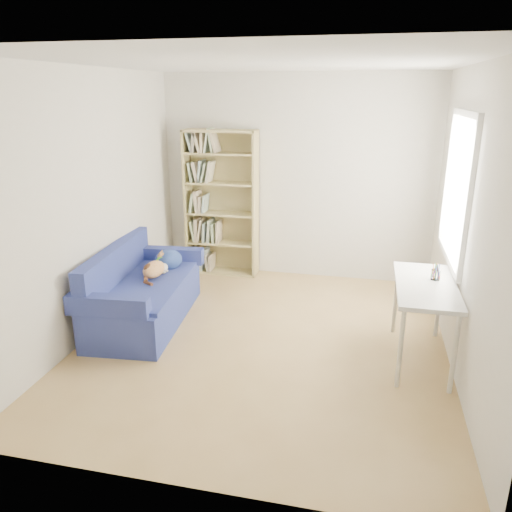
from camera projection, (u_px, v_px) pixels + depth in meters
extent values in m
plane|color=#A7824B|center=(264.00, 341.00, 4.97)|extent=(4.00, 4.00, 0.00)
cube|color=silver|center=(296.00, 179.00, 6.42)|extent=(3.50, 0.04, 2.60)
cube|color=silver|center=(189.00, 298.00, 2.71)|extent=(3.50, 0.04, 2.60)
cube|color=silver|center=(92.00, 205.00, 4.93)|extent=(0.04, 4.00, 2.60)
cube|color=silver|center=(468.00, 225.00, 4.20)|extent=(0.04, 4.00, 2.60)
cube|color=white|center=(265.00, 62.00, 4.16)|extent=(3.50, 4.00, 0.04)
cube|color=white|center=(459.00, 188.00, 4.69)|extent=(0.01, 1.20, 1.30)
cube|color=navy|center=(145.00, 303.00, 5.35)|extent=(0.92, 1.72, 0.41)
cube|color=navy|center=(115.00, 265.00, 5.29)|extent=(0.29, 1.66, 0.40)
cube|color=navy|center=(171.00, 255.00, 5.96)|extent=(0.79, 0.22, 0.18)
cube|color=navy|center=(108.00, 305.00, 4.56)|extent=(0.79, 0.22, 0.18)
cube|color=navy|center=(146.00, 284.00, 5.28)|extent=(0.90, 1.59, 0.05)
ellipsoid|color=#2A4389|center=(169.00, 260.00, 5.72)|extent=(0.31, 0.34, 0.23)
ellipsoid|color=#B45814|center=(154.00, 269.00, 5.40)|extent=(0.25, 0.41, 0.16)
ellipsoid|color=silver|center=(163.00, 268.00, 5.50)|extent=(0.14, 0.18, 0.10)
ellipsoid|color=#321A0D|center=(149.00, 267.00, 5.35)|extent=(0.14, 0.21, 0.08)
sphere|color=#B45814|center=(165.00, 258.00, 5.64)|extent=(0.14, 0.14, 0.14)
cone|color=#B45814|center=(164.00, 252.00, 5.66)|extent=(0.06, 0.06, 0.07)
cone|color=#B45814|center=(162.00, 254.00, 5.60)|extent=(0.06, 0.06, 0.07)
cylinder|color=#5FD42A|center=(163.00, 262.00, 5.59)|extent=(0.11, 0.05, 0.11)
cylinder|color=#321A0D|center=(144.00, 279.00, 5.21)|extent=(0.10, 0.15, 0.05)
cube|color=tan|center=(188.00, 202.00, 6.67)|extent=(0.03, 0.30, 1.91)
cube|color=tan|center=(256.00, 206.00, 6.47)|extent=(0.03, 0.30, 1.91)
cube|color=tan|center=(220.00, 131.00, 6.27)|extent=(0.96, 0.30, 0.03)
cube|color=tan|center=(223.00, 271.00, 6.87)|extent=(0.96, 0.30, 0.03)
cube|color=tan|center=(224.00, 202.00, 6.70)|extent=(0.96, 0.02, 1.91)
cube|color=silver|center=(426.00, 286.00, 4.42)|extent=(0.52, 1.13, 0.04)
cylinder|color=silver|center=(439.00, 304.00, 4.97)|extent=(0.04, 0.04, 0.71)
cylinder|color=silver|center=(454.00, 354.00, 4.01)|extent=(0.04, 0.04, 0.71)
cylinder|color=silver|center=(396.00, 300.00, 5.06)|extent=(0.04, 0.04, 0.71)
cylinder|color=silver|center=(400.00, 349.00, 4.10)|extent=(0.04, 0.04, 0.71)
cylinder|color=white|center=(436.00, 275.00, 4.49)|extent=(0.08, 0.08, 0.09)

